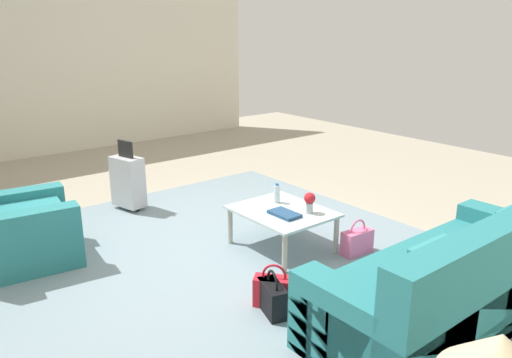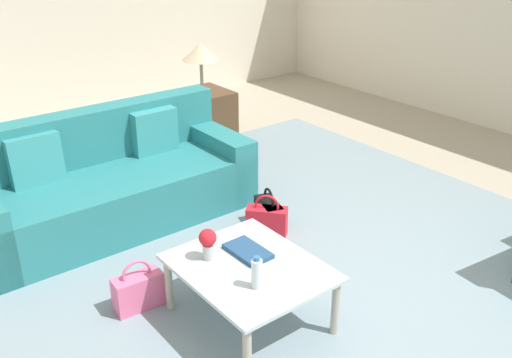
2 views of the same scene
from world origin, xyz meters
TOP-DOWN VIEW (x-y plane):
  - ground_plane at (0.00, 0.00)m, footprint 12.00×12.00m
  - area_rug at (-0.60, 0.20)m, footprint 5.20×4.40m
  - couch at (-2.20, -0.60)m, footprint 0.92×2.29m
  - coffee_table at (-0.40, -0.50)m, footprint 0.93×0.77m
  - water_bottle at (-0.20, -0.60)m, footprint 0.06×0.06m
  - coffee_table_book at (-0.52, -0.42)m, footprint 0.31×0.19m
  - flower_vase at (-0.62, -0.65)m, footprint 0.11×0.11m
  - side_table at (-3.20, 1.00)m, footprint 0.57×0.57m
  - table_lamp at (-3.20, 1.00)m, footprint 0.41×0.41m
  - handbag_red at (-1.16, 0.26)m, footprint 0.33×0.31m
  - handbag_pink at (-0.95, -0.99)m, footprint 0.16×0.33m
  - handbag_black at (-1.24, 0.34)m, footprint 0.35×0.23m

SIDE VIEW (x-z plane):
  - ground_plane at x=0.00m, z-range 0.00..0.00m
  - area_rug at x=-0.60m, z-range 0.00..0.01m
  - handbag_red at x=-1.16m, z-range -0.05..0.31m
  - handbag_pink at x=-0.95m, z-range -0.05..0.31m
  - handbag_black at x=-1.24m, z-range -0.05..0.31m
  - side_table at x=-3.20m, z-range 0.00..0.60m
  - couch at x=-2.20m, z-range -0.14..0.75m
  - coffee_table at x=-0.40m, z-range 0.15..0.56m
  - coffee_table_book at x=-0.52m, z-range 0.41..0.44m
  - water_bottle at x=-0.20m, z-range 0.40..0.60m
  - flower_vase at x=-0.62m, z-range 0.43..0.63m
  - table_lamp at x=-3.20m, z-range 0.76..1.29m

